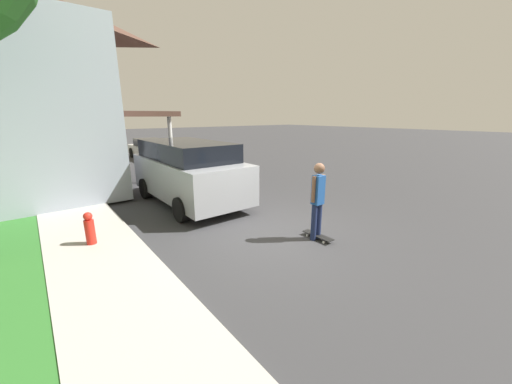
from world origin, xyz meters
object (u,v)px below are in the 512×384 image
(car_down_street, at_px, (150,149))
(skateboarder, at_px, (318,197))
(skateboard, at_px, (318,236))
(fire_hydrant, at_px, (90,229))
(suv_parked, at_px, (188,171))

(car_down_street, bearing_deg, skateboarder, -95.09)
(skateboard, bearing_deg, skateboarder, 144.90)
(skateboard, xyz_separation_m, fire_hydrant, (-4.26, 2.79, 0.37))
(skateboarder, xyz_separation_m, skateboard, (0.05, -0.03, -0.94))
(car_down_street, height_order, skateboard, car_down_street)
(car_down_street, distance_m, fire_hydrant, 13.87)
(suv_parked, height_order, fire_hydrant, suv_parked)
(car_down_street, relative_size, skateboard, 5.23)
(fire_hydrant, bearing_deg, skateboarder, -33.19)
(suv_parked, distance_m, car_down_street, 11.16)
(skateboarder, xyz_separation_m, fire_hydrant, (-4.22, 2.76, -0.57))
(suv_parked, xyz_separation_m, skateboarder, (1.00, -4.55, -0.05))
(suv_parked, distance_m, skateboarder, 4.66)
(suv_parked, distance_m, fire_hydrant, 3.73)
(skateboarder, distance_m, skateboard, 0.94)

